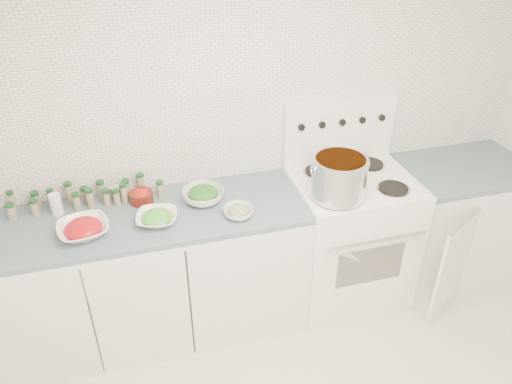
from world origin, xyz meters
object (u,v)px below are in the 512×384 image
Objects in this scene: bowl_tomato at (83,229)px; stove at (348,235)px; bowl_snowpea at (157,218)px; stock_pot at (339,176)px.

stove is at bearing 3.27° from bowl_tomato.
bowl_tomato is 1.16× the size of bowl_snowpea.
stove is at bearing 40.42° from stock_pot.
bowl_tomato is 0.40m from bowl_snowpea.
bowl_tomato is at bearing -176.73° from stove.
bowl_tomato is at bearing -179.13° from bowl_snowpea.
stock_pot is 1.09× the size of bowl_tomato.
stove is at bearing 4.02° from bowl_snowpea.
bowl_tomato reaches higher than bowl_snowpea.
bowl_snowpea is (-1.06, 0.07, -0.15)m from stock_pot.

